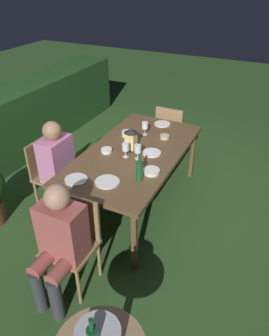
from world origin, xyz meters
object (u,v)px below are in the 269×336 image
Objects in this scene: wine_glass_b at (126,148)px; lantern_centerpiece at (131,138)px; plate_d at (152,153)px; bowl_salad at (152,171)px; green_bottle_on_table at (139,171)px; wine_glass_a at (138,149)px; person_in_rust at (59,241)px; person_in_pink at (61,164)px; bowl_olives at (127,133)px; plate_c at (162,124)px; plate_b at (107,182)px; bowl_dip at (107,150)px; chair_side_right_a at (50,172)px; plate_a at (76,179)px; bowl_bread at (165,137)px; chair_head_far at (171,130)px; wine_glass_c at (145,126)px; chair_head_near at (74,239)px; dining_table at (135,155)px.

lantern_centerpiece is at bearing 6.74° from wine_glass_b.
bowl_salad is (-0.37, -0.16, 0.01)m from plate_d.
green_bottle_on_table is 1.72× the size of wine_glass_a.
person_in_pink is at bearing 35.64° from person_in_rust.
person_in_rust is at bearing 175.36° from wine_glass_a.
wine_glass_a is at bearing -142.14° from bowl_olives.
plate_b is at bearing -179.39° from plate_c.
green_bottle_on_table reaches higher than bowl_dip.
plate_a is (-0.33, -0.64, 0.28)m from chair_side_right_a.
bowl_olives is 0.46m from bowl_bread.
bowl_olives reaches higher than bowl_dip.
plate_a and plate_c have the same top height.
green_bottle_on_table is at bearing -55.93° from plate_b.
plate_c is 1.70× the size of bowl_dip.
wine_glass_a is at bearing -134.52° from lantern_centerpiece.
chair_head_far is 5.15× the size of wine_glass_a.
lantern_centerpiece is (0.46, -0.66, 0.27)m from person_in_pink.
plate_c is at bearing 0.61° from plate_b.
wine_glass_a reaches higher than bowl_salad.
plate_a is 1.10m from bowl_olives.
bowl_olives is at bearing 8.21° from person_in_rust.
lantern_centerpiece is 1.57× the size of wine_glass_c.
plate_b is (0.56, -0.03, 0.28)m from chair_head_near.
person_in_rust is at bearing -177.91° from lantern_centerpiece.
wine_glass_c is at bearing -35.77° from person_in_pink.
plate_c is (0.98, -0.05, -0.11)m from wine_glass_b.
wine_glass_a is 0.75× the size of plate_a.
chair_head_far reaches higher than dining_table.
chair_head_near reaches higher than plate_b.
plate_a is (0.66, 0.27, 0.13)m from person_in_rust.
bowl_olives is at bearing 33.59° from green_bottle_on_table.
dining_table is 8.12× the size of plate_b.
plate_d is (0.04, -0.20, 0.06)m from dining_table.
person_in_rust is at bearing -171.79° from bowl_olives.
chair_head_far is 1.94m from plate_b.
dining_table is at bearing 101.75° from plate_d.
chair_side_right_a is at bearing 95.07° from bowl_salad.
lantern_centerpiece reaches higher than plate_d.
chair_side_right_a is at bearing 62.63° from plate_a.
person_in_rust is at bearing -137.54° from chair_side_right_a.
wine_glass_a is at bearing -73.09° from chair_side_right_a.
bowl_olives is at bearing -30.69° from person_in_pink.
dining_table is 0.33m from bowl_dip.
wine_glass_c is (-0.80, 0.07, 0.39)m from chair_head_far.
bowl_salad is at bearing -105.80° from bowl_dip.
lantern_centerpiece is (1.45, 0.05, 0.27)m from person_in_rust.
lantern_centerpiece is at bearing 72.57° from dining_table.
dining_table is 0.42m from bowl_olives.
wine_glass_b reaches higher than bowl_bread.
wine_glass_c is 0.28m from bowl_bread.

